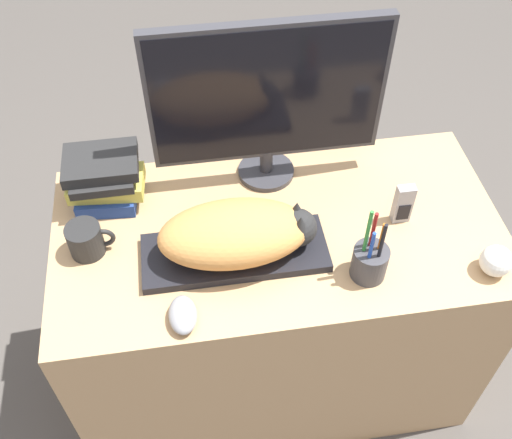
% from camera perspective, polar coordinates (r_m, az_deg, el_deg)
% --- Properties ---
extents(desk, '(1.18, 0.61, 0.76)m').
position_cam_1_polar(desk, '(1.87, 1.86, -8.45)').
color(desk, tan).
rests_on(desk, ground_plane).
extents(keyboard, '(0.46, 0.17, 0.02)m').
position_cam_1_polar(keyboard, '(1.50, -2.03, -3.20)').
color(keyboard, black).
rests_on(keyboard, desk).
extents(cat, '(0.39, 0.20, 0.13)m').
position_cam_1_polar(cat, '(1.44, -1.55, -1.26)').
color(cat, '#D18C47').
rests_on(cat, keyboard).
extents(monitor, '(0.61, 0.16, 0.47)m').
position_cam_1_polar(monitor, '(1.53, 1.18, 11.50)').
color(monitor, '#333338').
rests_on(monitor, desk).
extents(computer_mouse, '(0.07, 0.11, 0.04)m').
position_cam_1_polar(computer_mouse, '(1.39, -6.98, -8.99)').
color(computer_mouse, gray).
rests_on(computer_mouse, desk).
extents(coffee_mug, '(0.12, 0.09, 0.09)m').
position_cam_1_polar(coffee_mug, '(1.54, -15.85, -1.88)').
color(coffee_mug, black).
rests_on(coffee_mug, desk).
extents(pen_cup, '(0.09, 0.09, 0.22)m').
position_cam_1_polar(pen_cup, '(1.46, 10.79, -3.90)').
color(pen_cup, '#38383D').
rests_on(pen_cup, desk).
extents(baseball, '(0.08, 0.08, 0.08)m').
position_cam_1_polar(baseball, '(1.56, 21.91, -3.68)').
color(baseball, silver).
rests_on(baseball, desk).
extents(phone, '(0.05, 0.03, 0.12)m').
position_cam_1_polar(phone, '(1.59, 13.83, 1.44)').
color(phone, '#99999E').
rests_on(phone, desk).
extents(book_stack, '(0.21, 0.17, 0.14)m').
position_cam_1_polar(book_stack, '(1.64, -14.24, 3.78)').
color(book_stack, navy).
rests_on(book_stack, desk).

